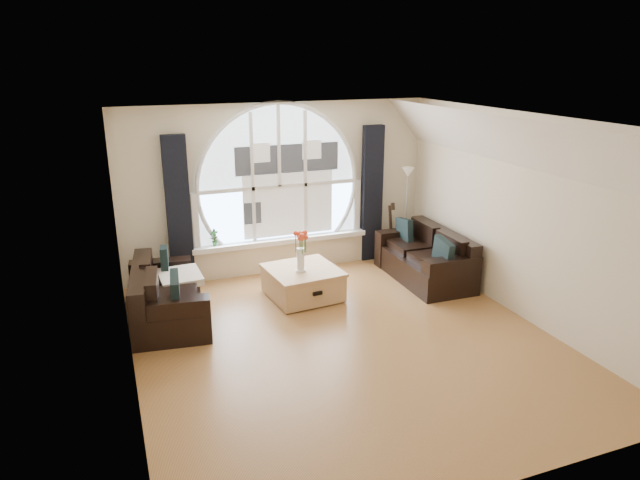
# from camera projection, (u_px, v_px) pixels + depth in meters

# --- Properties ---
(ground) EXTENTS (5.00, 5.50, 0.01)m
(ground) POSITION_uv_depth(u_px,v_px,m) (346.00, 341.00, 7.09)
(ground) COLOR brown
(ground) RESTS_ON ground
(ceiling) EXTENTS (5.00, 5.50, 0.01)m
(ceiling) POSITION_uv_depth(u_px,v_px,m) (349.00, 121.00, 6.25)
(ceiling) COLOR silver
(ceiling) RESTS_ON ground
(wall_back) EXTENTS (5.00, 0.01, 2.70)m
(wall_back) POSITION_uv_depth(u_px,v_px,m) (279.00, 189.00, 9.11)
(wall_back) COLOR beige
(wall_back) RESTS_ON ground
(wall_front) EXTENTS (5.00, 0.01, 2.70)m
(wall_front) POSITION_uv_depth(u_px,v_px,m) (496.00, 344.00, 4.23)
(wall_front) COLOR beige
(wall_front) RESTS_ON ground
(wall_left) EXTENTS (0.01, 5.50, 2.70)m
(wall_left) POSITION_uv_depth(u_px,v_px,m) (123.00, 265.00, 5.82)
(wall_left) COLOR beige
(wall_left) RESTS_ON ground
(wall_right) EXTENTS (0.01, 5.50, 2.70)m
(wall_right) POSITION_uv_depth(u_px,v_px,m) (521.00, 217.00, 7.52)
(wall_right) COLOR beige
(wall_right) RESTS_ON ground
(attic_slope) EXTENTS (0.92, 5.50, 0.72)m
(attic_slope) POSITION_uv_depth(u_px,v_px,m) (511.00, 142.00, 7.11)
(attic_slope) COLOR silver
(attic_slope) RESTS_ON ground
(arched_window) EXTENTS (2.60, 0.06, 2.15)m
(arched_window) POSITION_uv_depth(u_px,v_px,m) (279.00, 172.00, 9.00)
(arched_window) COLOR silver
(arched_window) RESTS_ON wall_back
(window_sill) EXTENTS (2.90, 0.22, 0.08)m
(window_sill) POSITION_uv_depth(u_px,v_px,m) (282.00, 240.00, 9.28)
(window_sill) COLOR white
(window_sill) RESTS_ON wall_back
(window_frame) EXTENTS (2.76, 0.08, 2.15)m
(window_frame) POSITION_uv_depth(u_px,v_px,m) (279.00, 172.00, 8.97)
(window_frame) COLOR white
(window_frame) RESTS_ON wall_back
(neighbor_house) EXTENTS (1.70, 0.02, 1.50)m
(neighbor_house) POSITION_uv_depth(u_px,v_px,m) (288.00, 179.00, 9.08)
(neighbor_house) COLOR silver
(neighbor_house) RESTS_ON wall_back
(curtain_left) EXTENTS (0.35, 0.12, 2.30)m
(curtain_left) POSITION_uv_depth(u_px,v_px,m) (179.00, 212.00, 8.52)
(curtain_left) COLOR black
(curtain_left) RESTS_ON ground
(curtain_right) EXTENTS (0.35, 0.12, 2.30)m
(curtain_right) POSITION_uv_depth(u_px,v_px,m) (372.00, 194.00, 9.61)
(curtain_right) COLOR black
(curtain_right) RESTS_ON ground
(sofa_left) EXTENTS (1.06, 1.81, 0.76)m
(sofa_left) POSITION_uv_depth(u_px,v_px,m) (167.00, 292.00, 7.56)
(sofa_left) COLOR black
(sofa_left) RESTS_ON ground
(sofa_right) EXTENTS (0.91, 1.77, 0.78)m
(sofa_right) POSITION_uv_depth(u_px,v_px,m) (425.00, 255.00, 8.94)
(sofa_right) COLOR black
(sofa_right) RESTS_ON ground
(coffee_chest) EXTENTS (1.07, 1.07, 0.48)m
(coffee_chest) POSITION_uv_depth(u_px,v_px,m) (303.00, 282.00, 8.31)
(coffee_chest) COLOR tan
(coffee_chest) RESTS_ON ground
(throw_blanket) EXTENTS (0.58, 0.58, 0.10)m
(throw_blanket) POSITION_uv_depth(u_px,v_px,m) (180.00, 277.00, 7.79)
(throw_blanket) COLOR silver
(throw_blanket) RESTS_ON sofa_left
(vase_flowers) EXTENTS (0.24, 0.24, 0.70)m
(vase_flowers) POSITION_uv_depth(u_px,v_px,m) (300.00, 246.00, 8.03)
(vase_flowers) COLOR white
(vase_flowers) RESTS_ON coffee_chest
(floor_lamp) EXTENTS (0.24, 0.24, 1.60)m
(floor_lamp) POSITION_uv_depth(u_px,v_px,m) (406.00, 214.00, 9.74)
(floor_lamp) COLOR #B2B2B2
(floor_lamp) RESTS_ON ground
(guitar) EXTENTS (0.36, 0.24, 1.06)m
(guitar) POSITION_uv_depth(u_px,v_px,m) (389.00, 232.00, 9.68)
(guitar) COLOR brown
(guitar) RESTS_ON ground
(potted_plant) EXTENTS (0.16, 0.12, 0.27)m
(potted_plant) POSITION_uv_depth(u_px,v_px,m) (214.00, 238.00, 8.86)
(potted_plant) COLOR #1E6023
(potted_plant) RESTS_ON window_sill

